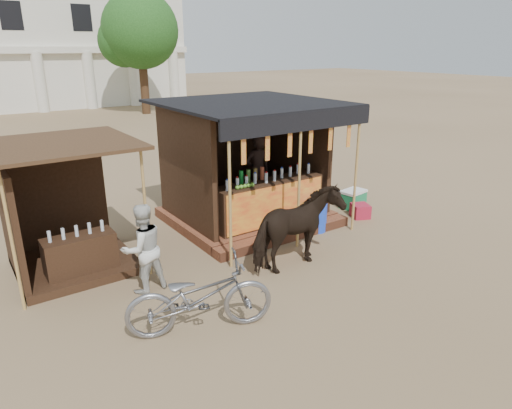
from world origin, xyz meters
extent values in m
plane|color=#846B4C|center=(0.00, 0.00, 0.00)|extent=(120.00, 120.00, 0.00)
cube|color=brown|center=(1.00, 3.50, 0.11)|extent=(3.40, 2.80, 0.22)
cube|color=brown|center=(1.00, 1.95, 0.10)|extent=(3.40, 0.35, 0.20)
cube|color=#351F13|center=(1.00, 2.55, 0.69)|extent=(2.60, 0.55, 0.95)
cube|color=red|center=(1.00, 2.27, 0.69)|extent=(2.50, 0.02, 0.88)
cube|color=#351F13|center=(1.00, 4.75, 1.47)|extent=(3.00, 0.12, 2.50)
cube|color=#351F13|center=(-0.50, 3.50, 1.47)|extent=(0.12, 2.50, 2.50)
cube|color=#351F13|center=(2.50, 3.50, 1.47)|extent=(0.12, 2.50, 2.50)
cube|color=black|center=(1.00, 3.30, 2.75)|extent=(3.60, 3.60, 0.06)
cube|color=black|center=(1.00, 1.52, 2.57)|extent=(3.60, 0.06, 0.36)
cylinder|color=tan|center=(-0.60, 1.55, 1.38)|extent=(0.06, 0.06, 2.75)
cylinder|color=tan|center=(1.00, 1.55, 1.38)|extent=(0.06, 0.06, 2.75)
cylinder|color=tan|center=(2.60, 1.55, 1.38)|extent=(0.06, 0.06, 2.75)
cube|color=red|center=(-0.30, 1.55, 2.20)|extent=(0.10, 0.02, 0.55)
cube|color=red|center=(0.22, 1.55, 2.20)|extent=(0.10, 0.02, 0.55)
cube|color=red|center=(0.74, 1.55, 2.20)|extent=(0.10, 0.02, 0.55)
cube|color=red|center=(1.26, 1.55, 2.20)|extent=(0.10, 0.02, 0.55)
cube|color=red|center=(1.78, 1.55, 2.20)|extent=(0.10, 0.02, 0.55)
cube|color=red|center=(2.30, 1.55, 2.20)|extent=(0.10, 0.02, 0.55)
imported|color=black|center=(1.44, 3.60, 1.09)|extent=(0.69, 0.51, 1.74)
cube|color=#351F13|center=(-3.00, 3.20, 0.07)|extent=(2.00, 2.00, 0.15)
cube|color=#351F13|center=(-3.00, 4.15, 1.05)|extent=(1.90, 0.10, 2.10)
cube|color=#351F13|center=(-3.95, 3.20, 1.05)|extent=(0.10, 1.90, 2.10)
cube|color=#472D19|center=(-3.00, 3.10, 2.35)|extent=(2.40, 2.40, 0.06)
cylinder|color=tan|center=(-4.05, 2.15, 1.18)|extent=(0.05, 0.05, 2.35)
cylinder|color=tan|center=(-1.95, 2.15, 1.18)|extent=(0.05, 0.05, 2.35)
cube|color=#351F13|center=(-3.00, 2.70, 0.40)|extent=(1.20, 0.50, 0.80)
imported|color=black|center=(0.39, 0.84, 0.75)|extent=(1.85, 0.96, 1.51)
imported|color=gray|center=(-2.03, 0.08, 0.55)|extent=(2.23, 1.40, 1.10)
imported|color=silver|center=(-2.24, 1.64, 0.77)|extent=(0.79, 0.64, 1.53)
cylinder|color=blue|center=(1.89, 2.00, 0.32)|extent=(0.66, 0.66, 0.64)
cube|color=maroon|center=(3.34, 2.00, 0.16)|extent=(0.52, 0.54, 0.32)
cube|color=#1B7D4A|center=(3.71, 2.60, 0.20)|extent=(0.68, 0.51, 0.40)
cube|color=white|center=(3.71, 2.60, 0.43)|extent=(0.70, 0.53, 0.06)
cylinder|color=silver|center=(1.00, 26.40, 1.80)|extent=(0.70, 0.70, 3.60)
cylinder|color=silver|center=(4.00, 26.40, 1.80)|extent=(0.70, 0.70, 3.60)
cylinder|color=silver|center=(7.00, 26.40, 1.80)|extent=(0.70, 0.70, 3.60)
cylinder|color=silver|center=(10.00, 26.40, 1.80)|extent=(0.70, 0.70, 3.60)
cylinder|color=#382314|center=(6.00, 22.00, 2.00)|extent=(0.50, 0.50, 4.00)
sphere|color=#2B6623|center=(6.00, 22.00, 4.80)|extent=(4.40, 4.40, 4.40)
sphere|color=#2B6623|center=(5.20, 22.60, 4.20)|extent=(2.99, 2.99, 2.99)
camera|label=1|loc=(-4.62, -5.04, 3.91)|focal=32.00mm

